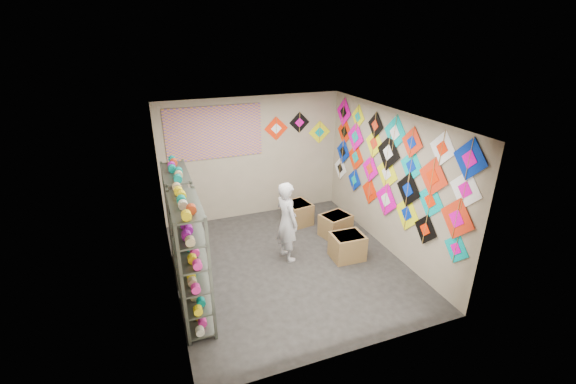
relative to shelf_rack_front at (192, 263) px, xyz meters
name	(u,v)px	position (x,y,z in m)	size (l,w,h in m)	color
ground	(289,264)	(1.78, 0.85, -0.95)	(4.50, 4.50, 0.00)	black
room_walls	(289,180)	(1.78, 0.85, 0.69)	(4.50, 4.50, 4.50)	tan
shelf_rack_front	(192,263)	(0.00, 0.00, 0.00)	(0.40, 1.10, 1.90)	#4C5147
shelf_rack_back	(181,223)	(0.00, 1.30, 0.00)	(0.40, 1.10, 1.90)	#4C5147
string_spools	(185,236)	(0.00, 0.65, 0.10)	(0.12, 2.36, 0.12)	#F927A0
kite_wall_display	(390,167)	(3.76, 0.82, 0.70)	(0.06, 4.26, 2.02)	#00ABAD
back_wall_kites	(298,128)	(2.86, 3.09, 0.98)	(1.59, 0.02, 0.78)	#FF2803
poster	(215,133)	(0.98, 3.08, 1.05)	(2.00, 0.01, 1.10)	#6C4392
shopkeeper	(287,221)	(1.83, 1.06, -0.19)	(0.47, 0.62, 1.52)	silver
carton_a	(347,246)	(2.88, 0.66, -0.71)	(0.58, 0.49, 0.49)	olive
carton_b	(335,225)	(3.06, 1.49, -0.72)	(0.57, 0.47, 0.47)	olive
carton_c	(298,213)	(2.54, 2.28, -0.71)	(0.50, 0.55, 0.48)	olive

